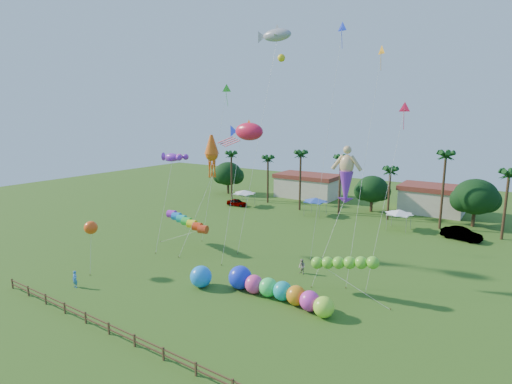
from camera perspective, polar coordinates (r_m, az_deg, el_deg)
The scene contains 23 objects.
ground at distance 36.14m, azimuth -9.25°, elevation -16.75°, with size 160.00×160.00×0.00m, color #285116.
tree_line at distance 70.76m, azimuth 18.00°, elevation 0.28°, with size 69.46×8.91×11.00m.
buildings_row at distance 78.76m, azimuth 14.46°, elevation -0.17°, with size 35.00×7.00×4.00m.
tent_row at distance 67.27m, azimuth 8.25°, elevation -1.15°, with size 31.00×4.00×0.60m.
fence at distance 32.31m, azimuth -16.98°, elevation -19.45°, with size 36.12×0.12×1.00m.
car_a at distance 74.50m, azimuth -2.74°, elevation -1.51°, with size 1.57×3.89×1.33m, color #4C4C54.
car_b at distance 61.26m, azimuth 27.28°, elevation -5.32°, with size 1.77×5.08×1.67m, color #4C4C54.
spectator_a at distance 43.89m, azimuth -24.46°, elevation -11.27°, with size 0.62×0.41×1.69m, color #397DC9.
spectator_b at distance 43.54m, azimuth 6.57°, elevation -10.55°, with size 0.78×0.61×1.62m, color #A99C8D.
caterpillar_inflatable at distance 37.75m, azimuth 2.72°, elevation -13.73°, with size 11.24×2.75×2.29m.
blue_ball at distance 40.51m, azimuth -7.88°, elevation -11.87°, with size 2.14×2.14×2.14m, color #1C88FD.
rainbow_tube at distance 50.37m, azimuth -9.23°, elevation -4.95°, with size 9.71×1.19×3.57m.
green_worm at distance 39.20m, azimuth 8.73°, elevation -9.97°, with size 10.26×3.18×3.49m.
orange_ball_kite at distance 45.81m, azimuth -22.52°, elevation -4.73°, with size 1.81×1.81×5.70m.
merman_kite at distance 40.78m, azimuth 12.75°, elevation 1.88°, with size 2.92×5.21×13.24m.
fish_kite at distance 46.08m, azimuth -1.00°, elevation 8.63°, with size 5.66×5.91×15.99m.
shark_kite at distance 52.29m, azimuth 3.02°, elevation 21.47°, with size 5.44×8.26×27.22m.
squid_kite at distance 48.98m, azimuth -6.34°, elevation 5.33°, with size 2.58×6.09×14.49m.
lobster_kite at distance 50.54m, azimuth -11.91°, elevation 4.87°, with size 4.09×4.74×12.30m.
delta_kite_red at distance 40.61m, azimuth 20.37°, elevation 10.75°, with size 2.04×4.53×17.93m.
delta_kite_yellow at distance 42.11m, azimuth 17.36°, elevation 17.89°, with size 1.29×5.16×23.29m.
delta_kite_green at distance 53.96m, azimuth -4.27°, elevation 14.17°, with size 2.29×4.33×20.71m.
delta_kite_blue at distance 47.79m, azimuth 12.12°, elevation 21.41°, with size 2.26×3.44×26.71m.
Camera 1 is at (22.17, -23.14, 16.71)m, focal length 28.00 mm.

